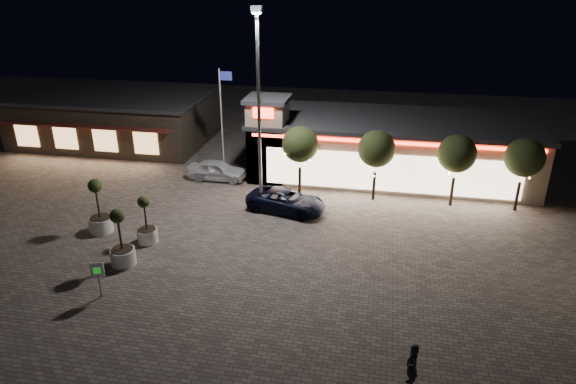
% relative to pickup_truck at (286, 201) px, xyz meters
% --- Properties ---
extents(ground, '(90.00, 90.00, 0.00)m').
position_rel_pickup_truck_xyz_m(ground, '(-3.62, -8.18, -0.70)').
color(ground, '#71655C').
rests_on(ground, ground).
extents(retail_building, '(20.40, 8.40, 6.10)m').
position_rel_pickup_truck_xyz_m(retail_building, '(5.88, 7.64, 1.51)').
color(retail_building, tan).
rests_on(retail_building, ground).
extents(restaurant_building, '(16.40, 11.00, 4.30)m').
position_rel_pickup_truck_xyz_m(restaurant_building, '(-17.62, 11.79, 1.46)').
color(restaurant_building, '#382D23').
rests_on(restaurant_building, ground).
extents(floodlight_pole, '(0.60, 0.40, 12.38)m').
position_rel_pickup_truck_xyz_m(floodlight_pole, '(-1.62, -0.18, 6.32)').
color(floodlight_pole, gray).
rests_on(floodlight_pole, ground).
extents(flagpole, '(0.95, 0.10, 8.00)m').
position_rel_pickup_truck_xyz_m(flagpole, '(-5.52, 4.82, 4.04)').
color(flagpole, white).
rests_on(flagpole, ground).
extents(string_tree_a, '(2.42, 2.42, 4.79)m').
position_rel_pickup_truck_xyz_m(string_tree_a, '(0.38, 2.82, 2.86)').
color(string_tree_a, '#332319').
rests_on(string_tree_a, ground).
extents(string_tree_b, '(2.42, 2.42, 4.79)m').
position_rel_pickup_truck_xyz_m(string_tree_b, '(5.38, 2.82, 2.86)').
color(string_tree_b, '#332319').
rests_on(string_tree_b, ground).
extents(string_tree_c, '(2.42, 2.42, 4.79)m').
position_rel_pickup_truck_xyz_m(string_tree_c, '(10.38, 2.82, 2.86)').
color(string_tree_c, '#332319').
rests_on(string_tree_c, ground).
extents(string_tree_d, '(2.42, 2.42, 4.79)m').
position_rel_pickup_truck_xyz_m(string_tree_d, '(14.38, 2.82, 2.86)').
color(string_tree_d, '#332319').
rests_on(string_tree_d, ground).
extents(pickup_truck, '(5.43, 3.40, 1.40)m').
position_rel_pickup_truck_xyz_m(pickup_truck, '(0.00, 0.00, 0.00)').
color(pickup_truck, black).
rests_on(pickup_truck, ground).
extents(white_sedan, '(4.33, 1.78, 1.47)m').
position_rel_pickup_truck_xyz_m(white_sedan, '(-6.00, 4.29, 0.03)').
color(white_sedan, silver).
rests_on(white_sedan, ground).
extents(pedestrian, '(0.59, 0.76, 1.84)m').
position_rel_pickup_truck_xyz_m(pedestrian, '(7.34, -13.92, 0.22)').
color(pedestrian, black).
rests_on(pedestrian, ground).
extents(planter_left, '(1.35, 1.35, 3.32)m').
position_rel_pickup_truck_xyz_m(planter_left, '(-10.14, -4.83, 0.33)').
color(planter_left, white).
rests_on(planter_left, ground).
extents(planter_mid, '(1.29, 1.29, 3.17)m').
position_rel_pickup_truck_xyz_m(planter_mid, '(-7.14, -7.96, 0.28)').
color(planter_mid, white).
rests_on(planter_mid, ground).
extents(planter_right, '(1.15, 1.15, 2.82)m').
position_rel_pickup_truck_xyz_m(planter_right, '(-6.93, -5.47, 0.17)').
color(planter_right, white).
rests_on(planter_right, ground).
extents(valet_sign, '(0.60, 0.24, 1.85)m').
position_rel_pickup_truck_xyz_m(valet_sign, '(-6.79, -10.87, 0.59)').
color(valet_sign, gray).
rests_on(valet_sign, ground).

